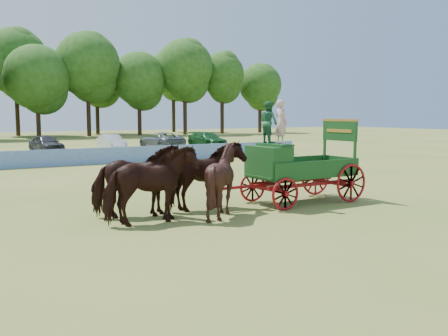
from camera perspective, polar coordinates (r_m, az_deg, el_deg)
ground at (r=18.81m, az=13.78°, el=-3.71°), size 160.00×160.00×0.00m
horse_lead_left at (r=14.50m, az=-8.39°, el=-1.95°), size 2.72×1.28×2.28m
horse_lead_right at (r=15.51m, az=-9.98°, el=-1.45°), size 2.92×1.87×2.28m
horse_wheel_left at (r=15.58m, az=-0.23°, el=-1.32°), size 2.14×1.92×2.28m
horse_wheel_right at (r=16.52m, az=-2.20°, el=-0.90°), size 2.82×1.52×2.28m
farm_dray at (r=17.69m, az=7.09°, el=1.00°), size 6.00×2.00×3.65m
sponsor_banner at (r=33.46m, az=-9.86°, el=1.56°), size 26.00×0.08×1.05m
parked_cars at (r=43.07m, az=-21.48°, el=2.50°), size 38.73×6.25×1.51m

